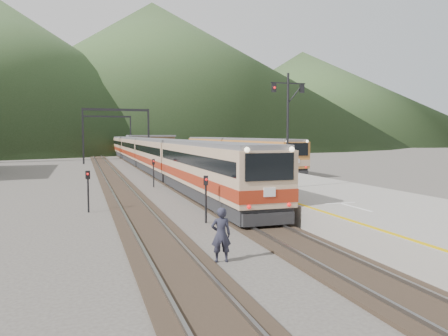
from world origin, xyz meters
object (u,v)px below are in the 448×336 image
object	(u,v)px
main_train	(146,153)
signal_mast	(288,118)
worker	(221,235)
second_train	(231,152)

from	to	relation	value
main_train	signal_mast	distance (m)	32.00
signal_mast	worker	bearing A→B (deg)	-126.09
main_train	second_train	distance (m)	11.50
main_train	worker	distance (m)	41.95
main_train	worker	xyz separation A→B (m)	(-3.38, -41.80, -1.01)
signal_mast	second_train	bearing A→B (deg)	76.88
signal_mast	worker	world-z (taller)	signal_mast
worker	second_train	bearing A→B (deg)	-99.74
second_train	worker	distance (m)	44.67
main_train	worker	size ratio (longest dim) A/B	41.53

